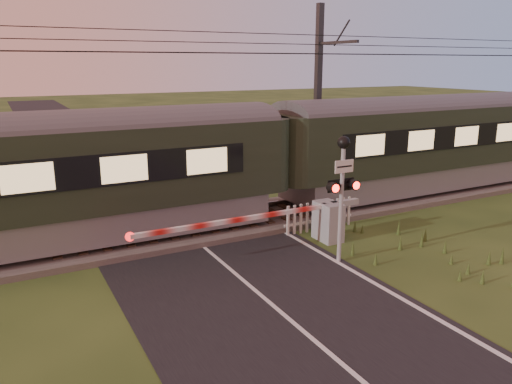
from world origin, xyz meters
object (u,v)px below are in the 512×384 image
catenary_mast (319,98)px  crossing_signal (342,177)px  train (274,157)px  picket_fence (319,215)px  boom_gate (319,221)px

catenary_mast → crossing_signal: bearing=-119.6°
train → picket_fence: bearing=-72.4°
boom_gate → picket_fence: (0.62, 0.89, -0.18)m
catenary_mast → train: bearing=-145.9°
picket_fence → catenary_mast: bearing=56.9°
train → crossing_signal: (-0.43, -4.31, 0.23)m
crossing_signal → train: bearing=84.3°
boom_gate → picket_fence: size_ratio=2.76×
crossing_signal → picket_fence: crossing_signal is taller
crossing_signal → catenary_mast: (3.72, 6.54, 1.50)m
train → crossing_signal: 4.34m
catenary_mast → boom_gate: bearing=-123.5°
train → picket_fence: 2.57m
train → boom_gate: bearing=-90.5°
train → crossing_signal: bearing=-95.7°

